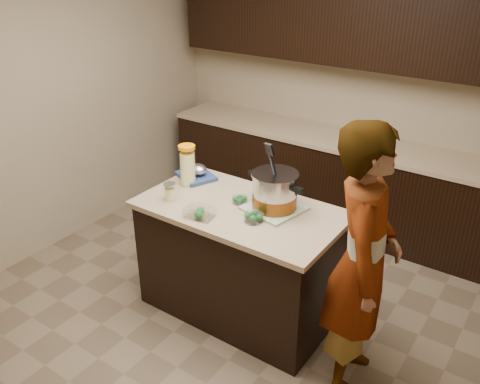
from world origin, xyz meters
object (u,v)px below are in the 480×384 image
(stock_pot, at_px, (275,193))
(lemonade_pitcher, at_px, (188,167))
(person, at_px, (362,264))
(island, at_px, (240,260))

(stock_pot, bearing_deg, lemonade_pitcher, -170.58)
(stock_pot, distance_m, lemonade_pitcher, 0.76)
(lemonade_pitcher, height_order, person, person)
(island, xyz_separation_m, person, (0.98, -0.15, 0.43))
(island, xyz_separation_m, stock_pot, (0.22, 0.11, 0.58))
(stock_pot, relative_size, person, 0.26)
(island, bearing_deg, person, -8.95)
(island, bearing_deg, stock_pot, 26.56)
(island, height_order, lemonade_pitcher, lemonade_pitcher)
(stock_pot, height_order, lemonade_pitcher, stock_pot)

